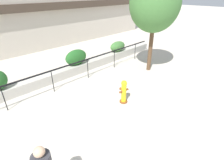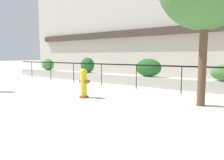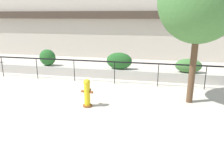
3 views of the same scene
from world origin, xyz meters
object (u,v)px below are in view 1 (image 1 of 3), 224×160
fire_hydrant (124,91)px  hedge_bush_3 (118,46)px  hedge_bush_2 (76,57)px  street_tree (155,4)px

fire_hydrant → hedge_bush_3: bearing=45.6°
hedge_bush_3 → fire_hydrant: bearing=-134.4°
hedge_bush_2 → hedge_bush_3: (3.60, 0.00, -0.09)m
hedge_bush_3 → street_tree: bearing=-94.5°
hedge_bush_3 → street_tree: street_tree is taller
hedge_bush_3 → street_tree: (-0.23, -2.88, 2.99)m
hedge_bush_2 → street_tree: bearing=-40.5°
hedge_bush_2 → hedge_bush_3: hedge_bush_2 is taller
hedge_bush_3 → fire_hydrant: (-4.06, -4.15, -0.31)m
hedge_bush_2 → hedge_bush_3: bearing=0.0°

